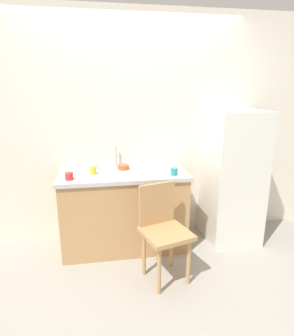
% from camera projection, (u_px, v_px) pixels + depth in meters
% --- Properties ---
extents(ground_plane, '(8.00, 8.00, 0.00)m').
position_uv_depth(ground_plane, '(141.00, 280.00, 2.66)').
color(ground_plane, '#9E998E').
extents(back_wall, '(4.80, 0.10, 2.56)m').
position_uv_depth(back_wall, '(128.00, 129.00, 3.27)').
color(back_wall, silver).
rests_on(back_wall, ground_plane).
extents(cabinet_base, '(1.32, 0.60, 0.83)m').
position_uv_depth(cabinet_base, '(124.00, 211.00, 3.16)').
color(cabinet_base, tan).
rests_on(cabinet_base, ground_plane).
extents(countertop, '(1.36, 0.64, 0.04)m').
position_uv_depth(countertop, '(123.00, 174.00, 3.04)').
color(countertop, '#B7B7BC').
rests_on(countertop, cabinet_base).
extents(faucet, '(0.02, 0.02, 0.24)m').
position_uv_depth(faucet, '(116.00, 156.00, 3.23)').
color(faucet, '#B7B7BC').
rests_on(faucet, countertop).
extents(refrigerator, '(0.57, 0.62, 1.51)m').
position_uv_depth(refrigerator, '(232.00, 177.00, 3.25)').
color(refrigerator, silver).
rests_on(refrigerator, ground_plane).
extents(chair, '(0.50, 0.50, 0.89)m').
position_uv_depth(chair, '(163.00, 228.00, 2.60)').
color(chair, tan).
rests_on(chair, ground_plane).
extents(dish_tray, '(0.28, 0.20, 0.05)m').
position_uv_depth(dish_tray, '(165.00, 167.00, 3.15)').
color(dish_tray, white).
rests_on(dish_tray, countertop).
extents(terracotta_bowl, '(0.13, 0.13, 0.05)m').
position_uv_depth(terracotta_bowl, '(123.00, 167.00, 3.15)').
color(terracotta_bowl, '#B25B33').
rests_on(terracotta_bowl, countertop).
extents(cup_white, '(0.08, 0.08, 0.07)m').
position_uv_depth(cup_white, '(95.00, 166.00, 3.15)').
color(cup_white, white).
rests_on(cup_white, countertop).
extents(cup_teal, '(0.07, 0.07, 0.07)m').
position_uv_depth(cup_teal, '(174.00, 171.00, 2.93)').
color(cup_teal, teal).
rests_on(cup_teal, countertop).
extents(cup_yellow, '(0.07, 0.07, 0.08)m').
position_uv_depth(cup_yellow, '(93.00, 170.00, 2.96)').
color(cup_yellow, yellow).
rests_on(cup_yellow, countertop).
extents(cup_red, '(0.08, 0.08, 0.07)m').
position_uv_depth(cup_red, '(69.00, 176.00, 2.78)').
color(cup_red, red).
rests_on(cup_red, countertop).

